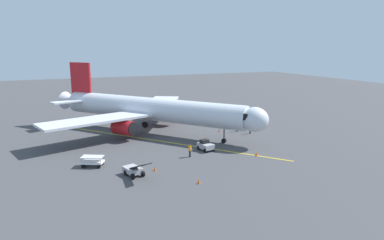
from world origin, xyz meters
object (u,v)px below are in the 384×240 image
(safety_cone_wing_port, at_px, (256,154))
(airplane, at_px, (149,109))
(ground_crew_wing_walker, at_px, (237,127))
(ground_crew_loader, at_px, (250,129))
(ground_crew_marshaller, at_px, (190,151))
(belt_loader_near_nose, at_px, (134,170))
(tug_starboard_side, at_px, (205,146))
(safety_cone_nose_right, at_px, (219,130))
(baggage_cart_portside, at_px, (93,161))
(safety_cone_wing_starboard, at_px, (199,181))
(safety_cone_nose_left, at_px, (155,169))

(safety_cone_wing_port, bearing_deg, airplane, -62.11)
(ground_crew_wing_walker, relative_size, ground_crew_loader, 1.00)
(ground_crew_marshaller, distance_m, belt_loader_near_nose, 9.19)
(tug_starboard_side, xyz_separation_m, safety_cone_nose_right, (-6.87, -8.76, -0.43))
(ground_crew_marshaller, height_order, tug_starboard_side, ground_crew_marshaller)
(ground_crew_wing_walker, height_order, safety_cone_nose_right, ground_crew_wing_walker)
(tug_starboard_side, bearing_deg, ground_crew_loader, -153.59)
(safety_cone_nose_right, distance_m, safety_cone_wing_port, 13.80)
(ground_crew_marshaller, xyz_separation_m, ground_crew_loader, (-14.15, -7.28, 0.00))
(baggage_cart_portside, distance_m, safety_cone_wing_port, 21.17)
(belt_loader_near_nose, xyz_separation_m, safety_cone_wing_starboard, (-5.78, 5.02, -0.44))
(ground_crew_marshaller, xyz_separation_m, baggage_cart_portside, (12.31, -1.42, -0.23))
(ground_crew_wing_walker, distance_m, safety_cone_nose_left, 22.49)
(ground_crew_loader, relative_size, safety_cone_wing_starboard, 3.11)
(ground_crew_marshaller, relative_size, safety_cone_wing_starboard, 3.11)
(ground_crew_loader, distance_m, safety_cone_wing_starboard, 23.16)
(safety_cone_nose_right, xyz_separation_m, safety_cone_wing_starboard, (12.71, 19.21, 0.00))
(tug_starboard_side, relative_size, safety_cone_nose_right, 4.64)
(airplane, bearing_deg, safety_cone_nose_left, 75.57)
(airplane, relative_size, ground_crew_loader, 19.96)
(ground_crew_wing_walker, height_order, safety_cone_nose_left, ground_crew_wing_walker)
(safety_cone_wing_port, bearing_deg, ground_crew_wing_walker, -110.00)
(ground_crew_loader, xyz_separation_m, safety_cone_nose_right, (4.11, -3.31, -0.61))
(safety_cone_nose_left, bearing_deg, safety_cone_wing_port, 179.85)
(ground_crew_marshaller, height_order, safety_cone_wing_starboard, ground_crew_marshaller)
(safety_cone_wing_starboard, bearing_deg, safety_cone_nose_right, -123.49)
(safety_cone_nose_left, bearing_deg, ground_crew_wing_walker, -146.37)
(airplane, height_order, safety_cone_wing_starboard, airplane)
(ground_crew_loader, distance_m, baggage_cart_portside, 27.11)
(ground_crew_wing_walker, distance_m, safety_cone_wing_starboard, 23.81)
(ground_crew_marshaller, height_order, safety_cone_nose_right, ground_crew_marshaller)
(airplane, distance_m, ground_crew_loader, 17.41)
(ground_crew_loader, distance_m, belt_loader_near_nose, 25.08)
(safety_cone_nose_right, height_order, safety_cone_wing_starboard, same)
(tug_starboard_side, height_order, safety_cone_nose_left, tug_starboard_side)
(airplane, xyz_separation_m, ground_crew_wing_walker, (-14.09, 5.54, -3.12))
(baggage_cart_portside, xyz_separation_m, safety_cone_nose_left, (-6.50, 4.50, -0.38))
(airplane, distance_m, safety_cone_nose_right, 12.59)
(ground_crew_marshaller, distance_m, tug_starboard_side, 3.67)
(baggage_cart_portside, distance_m, safety_cone_nose_right, 24.17)
(baggage_cart_portside, height_order, safety_cone_nose_right, baggage_cart_portside)
(ground_crew_wing_walker, xyz_separation_m, tug_starboard_side, (9.73, 7.55, -0.18))
(belt_loader_near_nose, xyz_separation_m, baggage_cart_portside, (3.87, -5.03, -0.06))
(belt_loader_near_nose, bearing_deg, safety_cone_wing_port, -178.32)
(baggage_cart_portside, bearing_deg, safety_cone_wing_starboard, 133.83)
(safety_cone_nose_right, relative_size, safety_cone_wing_port, 1.00)
(airplane, relative_size, belt_loader_near_nose, 7.22)
(safety_cone_wing_starboard, bearing_deg, ground_crew_loader, -136.60)
(baggage_cart_portside, bearing_deg, ground_crew_loader, -167.51)
(ground_crew_marshaller, xyz_separation_m, safety_cone_nose_right, (-10.04, -10.58, -0.61))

